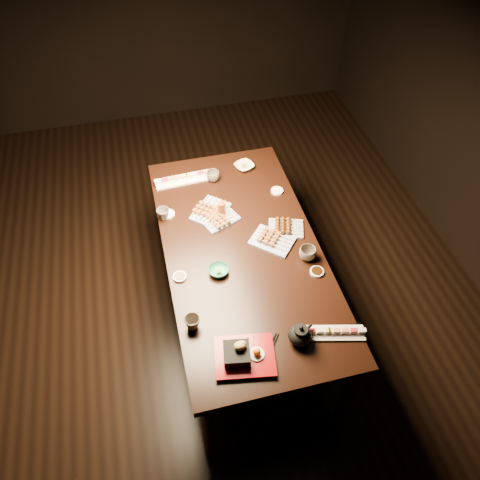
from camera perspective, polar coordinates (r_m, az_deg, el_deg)
The scene contains 23 objects.
ground at distance 3.44m, azimuth -4.25°, elevation -7.30°, with size 5.00×5.00×0.00m, color black.
dining_table at distance 3.04m, azimuth 0.23°, elevation -5.67°, with size 0.90×1.80×0.75m, color black.
sushi_platter_near at distance 2.44m, azimuth 11.26°, elevation -10.90°, with size 0.32×0.09×0.04m, color white, non-canonical shape.
sushi_platter_far at distance 3.19m, azimuth -6.95°, elevation 7.54°, with size 0.38×0.10×0.05m, color white, non-canonical shape.
yakitori_plate_center at distance 2.89m, azimuth -2.53°, elevation 2.87°, with size 0.22×0.16×0.06m, color #828EB6, non-canonical shape.
yakitori_plate_right at distance 2.77m, azimuth 3.96°, elevation 0.21°, with size 0.24×0.18×0.06m, color #828EB6, non-canonical shape.
yakitori_plate_left at distance 2.94m, azimuth -3.64°, elevation 3.79°, with size 0.24×0.17×0.06m, color #828EB6, non-canonical shape.
tsukune_plate at distance 2.85m, azimuth 5.63°, elevation 1.70°, with size 0.21×0.15×0.05m, color #828EB6, non-canonical shape.
edamame_bowl_green at distance 2.62m, azimuth -2.62°, elevation -3.76°, with size 0.12×0.12×0.04m, color #297E5E.
edamame_bowl_cream at distance 3.27m, azimuth 0.51°, elevation 9.00°, with size 0.13×0.13×0.03m, color beige.
tempura_tray at distance 2.30m, azimuth 0.58°, elevation -13.55°, with size 0.29×0.23×0.11m, color black, non-canonical shape.
teacup_near_left at distance 2.41m, azimuth -5.83°, elevation -10.00°, with size 0.08×0.08×0.08m, color #50483D.
teacup_mid_right at distance 2.70m, azimuth 8.22°, elevation -1.64°, with size 0.10×0.10×0.08m, color #50483D.
teacup_far_left at distance 2.93m, azimuth -9.34°, elevation 3.15°, with size 0.08×0.08×0.07m, color #50483D.
teacup_far_right at distance 3.17m, azimuth -3.30°, elevation 7.80°, with size 0.09×0.09×0.07m, color #50483D.
teapot at distance 2.36m, azimuth 7.34°, elevation -11.25°, with size 0.14×0.14×0.12m, color black, non-canonical shape.
condiment_bottle at distance 2.88m, azimuth -2.25°, elevation 4.00°, with size 0.05×0.05×0.15m, color #65310D.
sauce_dish_west at distance 2.63m, azimuth -7.35°, elevation -4.47°, with size 0.08×0.08×0.01m, color white.
sauce_dish_east at distance 3.10m, azimuth 4.54°, elevation 5.99°, with size 0.08×0.08×0.01m, color white.
sauce_dish_se at distance 2.66m, azimuth 9.35°, elevation -3.83°, with size 0.08×0.08×0.01m, color white.
sauce_dish_nw at distance 2.97m, azimuth -8.75°, elevation 3.13°, with size 0.08×0.08×0.01m, color white.
chopsticks_near at distance 2.36m, azimuth 3.59°, elevation -13.47°, with size 0.23×0.02×0.01m, color black, non-canonical shape.
chopsticks_se at distance 2.48m, azimuth 12.03°, elevation -10.40°, with size 0.23×0.02×0.01m, color black, non-canonical shape.
Camera 1 is at (-0.22, -1.96, 2.82)m, focal length 35.00 mm.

